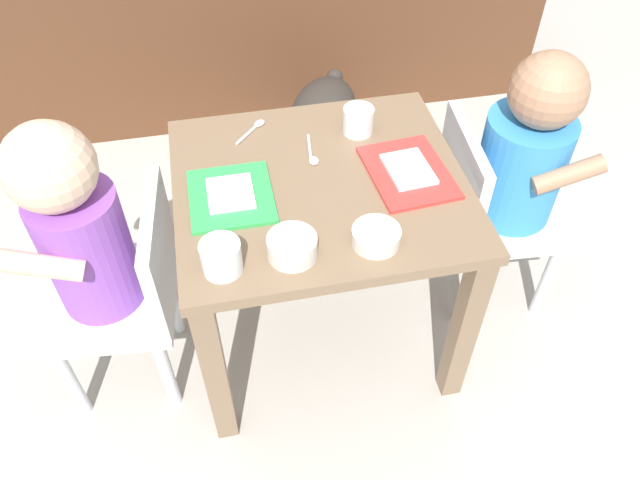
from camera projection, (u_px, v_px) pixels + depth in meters
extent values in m
plane|color=#B2ADA3|center=(320.00, 325.00, 1.55)|extent=(7.00, 7.00, 0.00)
cube|color=#7A6047|center=(320.00, 186.00, 1.22)|extent=(0.57, 0.52, 0.03)
cube|color=#7A6047|center=(215.00, 373.00, 1.20)|extent=(0.04, 0.04, 0.45)
cube|color=#7A6047|center=(464.00, 329.00, 1.27)|extent=(0.04, 0.04, 0.45)
cube|color=#7A6047|center=(199.00, 212.00, 1.51)|extent=(0.04, 0.04, 0.45)
cube|color=#7A6047|center=(399.00, 184.00, 1.58)|extent=(0.04, 0.04, 0.45)
cube|color=silver|center=(107.00, 296.00, 1.27)|extent=(0.30, 0.30, 0.02)
cube|color=silver|center=(159.00, 252.00, 1.20)|extent=(0.05, 0.27, 0.22)
cylinder|color=purple|center=(89.00, 250.00, 1.17)|extent=(0.16, 0.16, 0.27)
sphere|color=beige|center=(49.00, 167.00, 1.02)|extent=(0.16, 0.16, 0.16)
cylinder|color=silver|center=(84.00, 304.00, 1.43)|extent=(0.03, 0.03, 0.26)
cylinder|color=silver|center=(70.00, 379.00, 1.30)|extent=(0.03, 0.03, 0.26)
cylinder|color=silver|center=(171.00, 296.00, 1.45)|extent=(0.03, 0.03, 0.26)
cylinder|color=silver|center=(166.00, 370.00, 1.31)|extent=(0.03, 0.03, 0.26)
cylinder|color=beige|center=(60.00, 194.00, 1.18)|extent=(0.15, 0.05, 0.09)
cylinder|color=beige|center=(41.00, 265.00, 1.06)|extent=(0.15, 0.05, 0.09)
cube|color=silver|center=(506.00, 212.00, 1.45)|extent=(0.30, 0.30, 0.02)
cube|color=silver|center=(462.00, 177.00, 1.35)|extent=(0.05, 0.27, 0.22)
cylinder|color=#388CD8|center=(520.00, 168.00, 1.35)|extent=(0.19, 0.19, 0.25)
sphere|color=#A87A5B|center=(548.00, 91.00, 1.21)|extent=(0.16, 0.16, 0.16)
cylinder|color=silver|center=(547.00, 278.00, 1.49)|extent=(0.03, 0.03, 0.26)
cylinder|color=silver|center=(519.00, 220.00, 1.62)|extent=(0.03, 0.03, 0.26)
cylinder|color=silver|center=(467.00, 286.00, 1.47)|extent=(0.03, 0.03, 0.26)
cylinder|color=silver|center=(445.00, 227.00, 1.61)|extent=(0.03, 0.03, 0.26)
cylinder|color=#A87A5B|center=(568.00, 175.00, 1.24)|extent=(0.15, 0.05, 0.09)
cylinder|color=#A87A5B|center=(532.00, 115.00, 1.38)|extent=(0.15, 0.05, 0.09)
ellipsoid|color=#332D28|center=(323.00, 115.00, 1.82)|extent=(0.31, 0.37, 0.17)
sphere|color=#332D28|center=(307.00, 140.00, 1.66)|extent=(0.13, 0.13, 0.13)
sphere|color=black|center=(303.00, 152.00, 1.64)|extent=(0.06, 0.06, 0.06)
torus|color=green|center=(311.00, 136.00, 1.70)|extent=(0.11, 0.07, 0.11)
sphere|color=#332D28|center=(335.00, 77.00, 1.90)|extent=(0.05, 0.05, 0.05)
cylinder|color=#332D28|center=(298.00, 167.00, 1.87)|extent=(0.04, 0.04, 0.13)
cylinder|color=#332D28|center=(335.00, 173.00, 1.85)|extent=(0.04, 0.04, 0.13)
cylinder|color=#332D28|center=(312.00, 133.00, 1.99)|extent=(0.04, 0.04, 0.13)
cylinder|color=#332D28|center=(347.00, 138.00, 1.97)|extent=(0.04, 0.04, 0.13)
cube|color=green|center=(231.00, 196.00, 1.17)|extent=(0.16, 0.18, 0.01)
cube|color=white|center=(231.00, 193.00, 1.17)|extent=(0.09, 0.10, 0.01)
cube|color=red|center=(408.00, 172.00, 1.22)|extent=(0.17, 0.21, 0.01)
cube|color=white|center=(408.00, 169.00, 1.21)|extent=(0.09, 0.12, 0.01)
cylinder|color=white|center=(358.00, 120.00, 1.30)|extent=(0.07, 0.07, 0.06)
cylinder|color=silver|center=(358.00, 126.00, 1.31)|extent=(0.06, 0.06, 0.03)
cylinder|color=white|center=(221.00, 257.00, 1.03)|extent=(0.07, 0.07, 0.06)
cylinder|color=silver|center=(222.00, 261.00, 1.04)|extent=(0.06, 0.06, 0.04)
cylinder|color=silver|center=(292.00, 247.00, 1.06)|extent=(0.09, 0.09, 0.04)
cylinder|color=#4C8C33|center=(292.00, 240.00, 1.05)|extent=(0.07, 0.07, 0.01)
cylinder|color=silver|center=(376.00, 236.00, 1.08)|extent=(0.09, 0.09, 0.03)
cylinder|color=#4C8C33|center=(377.00, 232.00, 1.07)|extent=(0.07, 0.07, 0.01)
cylinder|color=silver|center=(311.00, 146.00, 1.28)|extent=(0.02, 0.08, 0.01)
ellipsoid|color=silver|center=(312.00, 161.00, 1.25)|extent=(0.02, 0.03, 0.01)
cylinder|color=silver|center=(247.00, 135.00, 1.31)|extent=(0.06, 0.06, 0.01)
ellipsoid|color=silver|center=(259.00, 123.00, 1.33)|extent=(0.03, 0.03, 0.01)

